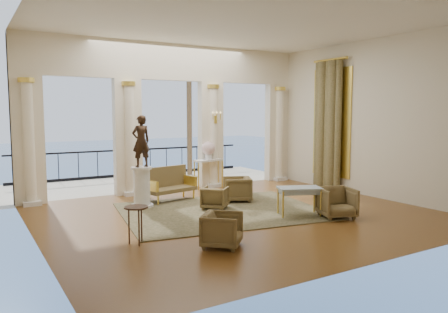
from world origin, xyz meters
TOP-DOWN VIEW (x-y plane):
  - floor at (0.00, 0.00)m, footprint 9.00×9.00m
  - room_walls at (0.00, -1.12)m, footprint 9.00×9.00m
  - arcade at (-0.00, 3.82)m, footprint 9.00×0.56m
  - terrace at (0.00, 5.80)m, footprint 10.00×3.60m
  - balustrade at (0.00, 7.40)m, footprint 9.00×0.06m
  - palm_tree at (2.00, 6.60)m, footprint 2.00×2.00m
  - sea at (0.00, 60.00)m, footprint 160.00×160.00m
  - curtain at (4.28, 1.50)m, footprint 0.33×1.40m
  - window_frame at (4.47, 1.50)m, footprint 0.04×1.60m
  - wall_sconce at (1.40, 3.51)m, footprint 0.30×0.11m
  - rug at (-0.17, 0.49)m, footprint 5.32×4.44m
  - armchair_a at (-1.62, -1.96)m, footprint 0.92×0.92m
  - armchair_b at (1.78, -1.43)m, footprint 0.95×0.92m
  - armchair_c at (0.80, 1.31)m, footprint 0.92×0.94m
  - armchair_d at (-0.18, 0.82)m, footprint 0.83×0.83m
  - settee at (-0.74, 2.40)m, footprint 1.50×0.89m
  - game_table at (1.15, -0.84)m, footprint 1.13×0.89m
  - pedestal at (-1.70, 1.94)m, footprint 0.57×0.57m
  - statue at (-1.70, 1.94)m, footprint 0.50×0.35m
  - console_table at (1.14, 3.53)m, footprint 1.04×0.61m
  - urn at (1.14, 3.53)m, footprint 0.43×0.43m
  - side_table at (-2.90, -1.00)m, footprint 0.44×0.44m

SIDE VIEW (x-z plane):
  - sea at x=0.00m, z-range -6.00..-6.00m
  - terrace at x=0.00m, z-range -0.10..0.00m
  - floor at x=0.00m, z-range 0.00..0.00m
  - rug at x=-0.17m, z-range 0.00..0.02m
  - armchair_d at x=-0.18m, z-range 0.00..0.62m
  - armchair_a at x=-1.62m, z-range 0.00..0.69m
  - armchair_c at x=0.80m, z-range 0.00..0.74m
  - armchair_b at x=1.78m, z-range 0.00..0.78m
  - balustrade at x=0.00m, z-range -0.11..0.92m
  - settee at x=-0.74m, z-range -0.01..0.93m
  - pedestal at x=-1.70m, z-range -0.02..1.03m
  - game_table at x=1.15m, z-range 0.27..0.95m
  - side_table at x=-2.90m, z-range 0.25..0.97m
  - console_table at x=1.14m, z-range 0.31..1.24m
  - urn at x=1.14m, z-range 0.97..1.54m
  - statue at x=-1.70m, z-range 1.05..2.36m
  - curtain at x=4.28m, z-range -0.03..4.06m
  - window_frame at x=4.47m, z-range 0.40..3.80m
  - wall_sconce at x=1.40m, z-range 2.06..2.40m
  - arcade at x=0.00m, z-range 0.33..4.83m
  - room_walls at x=0.00m, z-range -1.62..7.38m
  - palm_tree at x=2.00m, z-range 1.84..6.34m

